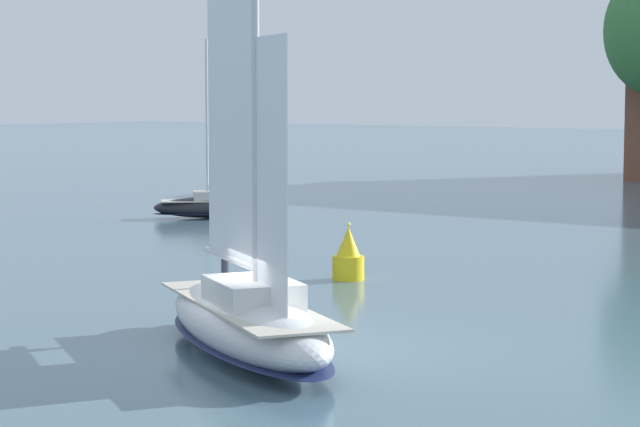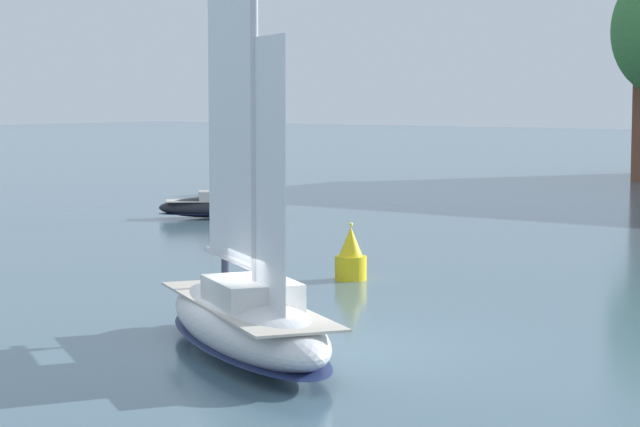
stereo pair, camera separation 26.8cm
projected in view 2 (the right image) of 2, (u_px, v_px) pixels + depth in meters
ground_plane at (246, 355)px, 30.66m from camera, size 400.00×400.00×0.00m
sailboat_main at (246, 314)px, 30.55m from camera, size 9.44×7.23×13.00m
sailboat_moored_mid_channel at (223, 206)px, 65.04m from camera, size 6.10×6.08×9.27m
channel_buoy at (351, 257)px, 43.13m from camera, size 1.11×1.11×2.01m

